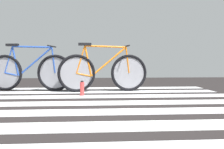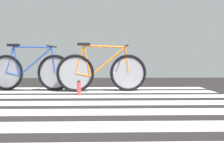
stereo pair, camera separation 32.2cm
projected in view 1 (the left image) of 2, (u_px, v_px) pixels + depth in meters
name	position (u px, v px, depth m)	size (l,w,h in m)	color
ground	(81.00, 110.00, 3.63)	(18.00, 14.00, 0.02)	black
crosswalk_markings	(78.00, 112.00, 3.41)	(5.48, 6.52, 0.00)	silver
bicycle_1_of_2	(103.00, 72.00, 5.74)	(1.73, 0.52, 0.93)	black
bicycle_2_of_2	(30.00, 71.00, 5.90)	(1.72, 0.55, 0.93)	black
water_bottle	(82.00, 89.00, 5.07)	(0.07, 0.07, 0.26)	#DC3938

